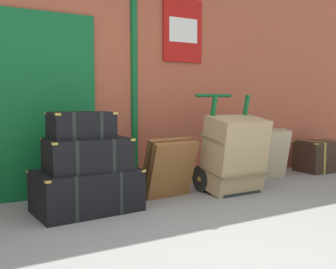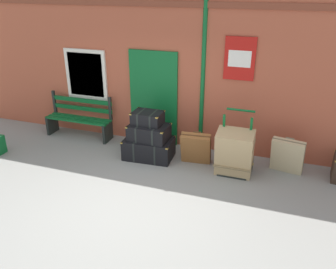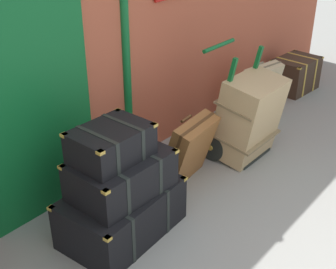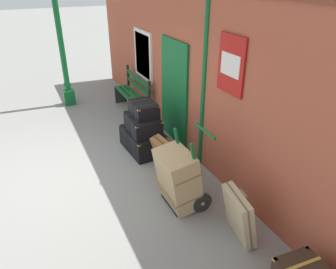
# 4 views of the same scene
# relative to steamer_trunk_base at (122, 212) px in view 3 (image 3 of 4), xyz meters

# --- Properties ---
(brick_facade) EXTENTS (10.40, 0.35, 3.20)m
(brick_facade) POSITION_rel_steamer_trunk_base_xyz_m (0.28, 0.94, 1.39)
(brick_facade) COLOR #AD5138
(brick_facade) RESTS_ON ground
(steamer_trunk_base) EXTENTS (1.05, 0.71, 0.43)m
(steamer_trunk_base) POSITION_rel_steamer_trunk_base_xyz_m (0.00, 0.00, 0.00)
(steamer_trunk_base) COLOR black
(steamer_trunk_base) RESTS_ON ground
(steamer_trunk_middle) EXTENTS (0.82, 0.57, 0.33)m
(steamer_trunk_middle) POSITION_rel_steamer_trunk_base_xyz_m (0.01, -0.00, 0.37)
(steamer_trunk_middle) COLOR black
(steamer_trunk_middle) RESTS_ON steamer_trunk_base
(steamer_trunk_top) EXTENTS (0.61, 0.46, 0.27)m
(steamer_trunk_top) POSITION_rel_steamer_trunk_base_xyz_m (-0.03, 0.05, 0.66)
(steamer_trunk_top) COLOR black
(steamer_trunk_top) RESTS_ON steamer_trunk_middle
(porters_trolley) EXTENTS (0.71, 0.60, 1.20)m
(porters_trolley) POSITION_rel_steamer_trunk_base_xyz_m (1.80, 0.04, 0.06)
(porters_trolley) COLOR black
(porters_trolley) RESTS_ON ground
(large_brown_trunk) EXTENTS (0.70, 0.58, 0.94)m
(large_brown_trunk) POSITION_rel_steamer_trunk_base_xyz_m (1.80, -0.13, 0.26)
(large_brown_trunk) COLOR tan
(large_brown_trunk) RESTS_ON ground
(suitcase_slate) EXTENTS (0.65, 0.41, 0.73)m
(suitcase_slate) POSITION_rel_steamer_trunk_base_xyz_m (2.75, 0.29, 0.15)
(suitcase_slate) COLOR tan
(suitcase_slate) RESTS_ON ground
(suitcase_tan) EXTENTS (0.63, 0.44, 0.70)m
(suitcase_tan) POSITION_rel_steamer_trunk_base_xyz_m (1.00, 0.06, 0.14)
(suitcase_tan) COLOR brown
(suitcase_tan) RESTS_ON ground
(corner_trunk) EXTENTS (0.72, 0.54, 0.49)m
(corner_trunk) POSITION_rel_steamer_trunk_base_xyz_m (3.92, 0.33, 0.03)
(corner_trunk) COLOR #332319
(corner_trunk) RESTS_ON ground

